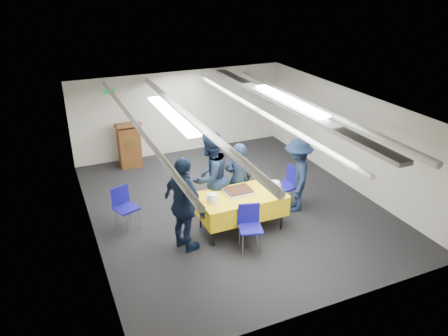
{
  "coord_description": "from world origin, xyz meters",
  "views": [
    {
      "loc": [
        -3.56,
        -7.72,
        4.81
      ],
      "look_at": [
        -0.3,
        -0.2,
        1.05
      ],
      "focal_mm": 35.0,
      "sensor_mm": 36.0,
      "label": 1
    }
  ],
  "objects": [
    {
      "name": "ground",
      "position": [
        0.0,
        0.0,
        0.0
      ],
      "size": [
        7.0,
        7.0,
        0.0
      ],
      "primitive_type": "plane",
      "color": "black",
      "rests_on": "ground"
    },
    {
      "name": "room_shell",
      "position": [
        0.09,
        0.41,
        1.81
      ],
      "size": [
        6.0,
        7.0,
        2.3
      ],
      "color": "beige",
      "rests_on": "ground"
    },
    {
      "name": "serving_table",
      "position": [
        -0.24,
        -0.93,
        0.56
      ],
      "size": [
        1.7,
        0.95,
        0.77
      ],
      "color": "black",
      "rests_on": "ground"
    },
    {
      "name": "sheet_cake",
      "position": [
        -0.27,
        -0.85,
        0.82
      ],
      "size": [
        0.54,
        0.42,
        0.09
      ],
      "color": "white",
      "rests_on": "serving_table"
    },
    {
      "name": "plate_stack_left",
      "position": [
        -0.86,
        -0.98,
        0.85
      ],
      "size": [
        0.23,
        0.23,
        0.17
      ],
      "color": "white",
      "rests_on": "serving_table"
    },
    {
      "name": "plate_stack_right",
      "position": [
        0.48,
        -0.98,
        0.84
      ],
      "size": [
        0.24,
        0.24,
        0.16
      ],
      "color": "white",
      "rests_on": "serving_table"
    },
    {
      "name": "podium",
      "position": [
        -1.6,
        3.05,
        0.61
      ],
      "size": [
        0.62,
        0.53,
        1.25
      ],
      "color": "brown",
      "rests_on": "ground"
    },
    {
      "name": "chair_near",
      "position": [
        -0.37,
        -1.56,
        0.53
      ],
      "size": [
        0.52,
        0.52,
        0.87
      ],
      "color": "gray",
      "rests_on": "ground"
    },
    {
      "name": "chair_right",
      "position": [
        1.19,
        -0.4,
        0.53
      ],
      "size": [
        0.5,
        0.5,
        0.87
      ],
      "color": "gray",
      "rests_on": "ground"
    },
    {
      "name": "chair_left",
      "position": [
        -2.37,
        0.09,
        0.53
      ],
      "size": [
        0.54,
        0.54,
        0.87
      ],
      "color": "gray",
      "rests_on": "ground"
    },
    {
      "name": "sailor_a",
      "position": [
        -0.01,
        -0.29,
        0.79
      ],
      "size": [
        0.65,
        0.5,
        1.59
      ],
      "primitive_type": "imported",
      "rotation": [
        0.0,
        0.0,
        2.91
      ],
      "color": "black",
      "rests_on": "ground"
    },
    {
      "name": "sailor_b",
      "position": [
        -0.64,
        -0.31,
        0.95
      ],
      "size": [
        1.16,
        1.07,
        1.9
      ],
      "primitive_type": "imported",
      "rotation": [
        0.0,
        0.0,
        3.63
      ],
      "color": "black",
      "rests_on": "ground"
    },
    {
      "name": "sailor_c",
      "position": [
        -1.48,
        -1.14,
        0.92
      ],
      "size": [
        0.79,
        1.17,
        1.85
      ],
      "primitive_type": "imported",
      "rotation": [
        0.0,
        0.0,
        1.91
      ],
      "color": "black",
      "rests_on": "ground"
    },
    {
      "name": "sailor_d",
      "position": [
        1.19,
        -0.68,
        0.81
      ],
      "size": [
        1.03,
        1.21,
        1.62
      ],
      "primitive_type": "imported",
      "rotation": [
        0.0,
        0.0,
        -2.07
      ],
      "color": "black",
      "rests_on": "ground"
    }
  ]
}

